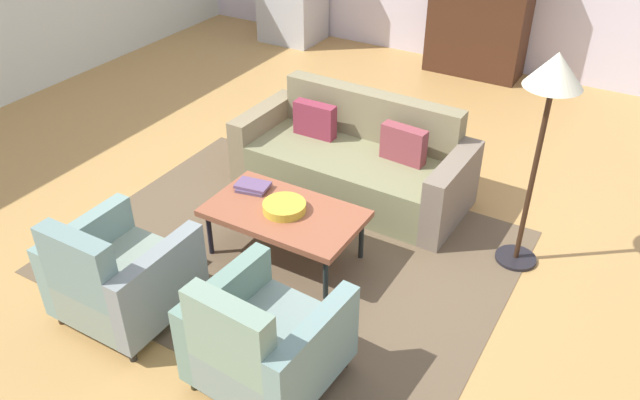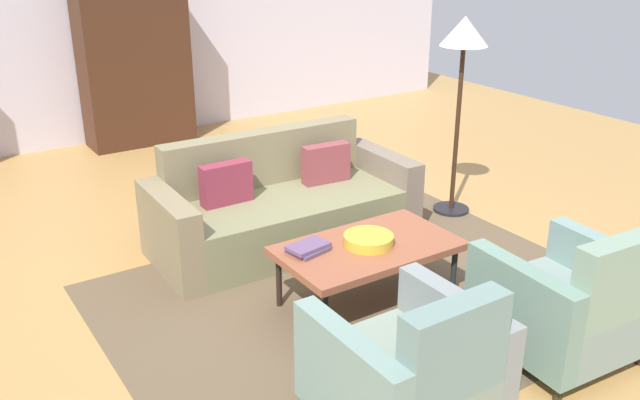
{
  "view_description": "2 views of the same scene",
  "coord_description": "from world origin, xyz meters",
  "px_view_note": "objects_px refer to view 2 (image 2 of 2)",
  "views": [
    {
      "loc": [
        2.14,
        -3.93,
        3.19
      ],
      "look_at": [
        0.08,
        -0.42,
        0.52
      ],
      "focal_mm": 35.85,
      "sensor_mm": 36.0,
      "label": 1
    },
    {
      "loc": [
        -2.68,
        -3.86,
        2.41
      ],
      "look_at": [
        -0.26,
        -0.16,
        0.63
      ],
      "focal_mm": 38.58,
      "sensor_mm": 36.0,
      "label": 2
    }
  ],
  "objects_px": {
    "cabinet": "(135,66)",
    "couch": "(280,207)",
    "fruit_bowl": "(368,240)",
    "coffee_table": "(368,250)",
    "armchair_right": "(570,307)",
    "floor_lamp": "(463,50)",
    "armchair_left": "(412,375)",
    "book_stack": "(308,248)"
  },
  "relations": [
    {
      "from": "cabinet",
      "to": "couch",
      "type": "bearing_deg",
      "value": -89.95
    },
    {
      "from": "fruit_bowl",
      "to": "cabinet",
      "type": "distance_m",
      "value": 4.49
    },
    {
      "from": "coffee_table",
      "to": "armchair_right",
      "type": "bearing_deg",
      "value": -62.94
    },
    {
      "from": "armchair_right",
      "to": "floor_lamp",
      "type": "bearing_deg",
      "value": 67.34
    },
    {
      "from": "armchair_right",
      "to": "fruit_bowl",
      "type": "distance_m",
      "value": 1.31
    },
    {
      "from": "coffee_table",
      "to": "armchair_left",
      "type": "bearing_deg",
      "value": -117.23
    },
    {
      "from": "armchair_left",
      "to": "floor_lamp",
      "type": "xyz_separation_m",
      "value": [
        2.21,
        2.04,
        1.1
      ]
    },
    {
      "from": "armchair_left",
      "to": "armchair_right",
      "type": "distance_m",
      "value": 1.2
    },
    {
      "from": "armchair_left",
      "to": "floor_lamp",
      "type": "height_order",
      "value": "floor_lamp"
    },
    {
      "from": "armchair_left",
      "to": "armchair_right",
      "type": "bearing_deg",
      "value": 0.2
    },
    {
      "from": "coffee_table",
      "to": "cabinet",
      "type": "xyz_separation_m",
      "value": [
        -0.0,
        4.47,
        0.5
      ]
    },
    {
      "from": "couch",
      "to": "book_stack",
      "type": "relative_size",
      "value": 7.27
    },
    {
      "from": "couch",
      "to": "floor_lamp",
      "type": "bearing_deg",
      "value": 170.41
    },
    {
      "from": "armchair_left",
      "to": "cabinet",
      "type": "bearing_deg",
      "value": 84.12
    },
    {
      "from": "armchair_left",
      "to": "armchair_right",
      "type": "xyz_separation_m",
      "value": [
        1.2,
        0.0,
        0.0
      ]
    },
    {
      "from": "couch",
      "to": "armchair_left",
      "type": "height_order",
      "value": "armchair_left"
    },
    {
      "from": "armchair_right",
      "to": "book_stack",
      "type": "height_order",
      "value": "armchair_right"
    },
    {
      "from": "coffee_table",
      "to": "armchair_right",
      "type": "relative_size",
      "value": 1.36
    },
    {
      "from": "coffee_table",
      "to": "book_stack",
      "type": "relative_size",
      "value": 4.12
    },
    {
      "from": "cabinet",
      "to": "floor_lamp",
      "type": "relative_size",
      "value": 1.05
    },
    {
      "from": "armchair_left",
      "to": "armchair_right",
      "type": "relative_size",
      "value": 1.0
    },
    {
      "from": "couch",
      "to": "armchair_left",
      "type": "relative_size",
      "value": 2.41
    },
    {
      "from": "armchair_right",
      "to": "fruit_bowl",
      "type": "relative_size",
      "value": 2.64
    },
    {
      "from": "fruit_bowl",
      "to": "floor_lamp",
      "type": "relative_size",
      "value": 0.19
    },
    {
      "from": "fruit_bowl",
      "to": "book_stack",
      "type": "distance_m",
      "value": 0.41
    },
    {
      "from": "coffee_table",
      "to": "book_stack",
      "type": "xyz_separation_m",
      "value": [
        -0.39,
        0.13,
        0.06
      ]
    },
    {
      "from": "armchair_right",
      "to": "coffee_table",
      "type": "bearing_deg",
      "value": 120.77
    },
    {
      "from": "cabinet",
      "to": "fruit_bowl",
      "type": "bearing_deg",
      "value": -89.97
    },
    {
      "from": "fruit_bowl",
      "to": "cabinet",
      "type": "height_order",
      "value": "cabinet"
    },
    {
      "from": "book_stack",
      "to": "coffee_table",
      "type": "bearing_deg",
      "value": -19.11
    },
    {
      "from": "couch",
      "to": "fruit_bowl",
      "type": "xyz_separation_m",
      "value": [
        -0.0,
        -1.19,
        0.18
      ]
    },
    {
      "from": "book_stack",
      "to": "cabinet",
      "type": "relative_size",
      "value": 0.16
    },
    {
      "from": "armchair_right",
      "to": "armchair_left",
      "type": "bearing_deg",
      "value": -176.28
    },
    {
      "from": "couch",
      "to": "floor_lamp",
      "type": "xyz_separation_m",
      "value": [
        1.61,
        -0.31,
        1.16
      ]
    },
    {
      "from": "coffee_table",
      "to": "cabinet",
      "type": "distance_m",
      "value": 4.5
    },
    {
      "from": "armchair_left",
      "to": "book_stack",
      "type": "relative_size",
      "value": 3.02
    },
    {
      "from": "couch",
      "to": "cabinet",
      "type": "xyz_separation_m",
      "value": [
        -0.0,
        3.28,
        0.61
      ]
    },
    {
      "from": "armchair_left",
      "to": "book_stack",
      "type": "distance_m",
      "value": 1.32
    },
    {
      "from": "armchair_left",
      "to": "fruit_bowl",
      "type": "distance_m",
      "value": 1.32
    },
    {
      "from": "floor_lamp",
      "to": "coffee_table",
      "type": "bearing_deg",
      "value": -151.4
    },
    {
      "from": "couch",
      "to": "book_stack",
      "type": "height_order",
      "value": "couch"
    },
    {
      "from": "book_stack",
      "to": "cabinet",
      "type": "xyz_separation_m",
      "value": [
        0.39,
        4.34,
        0.44
      ]
    }
  ]
}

